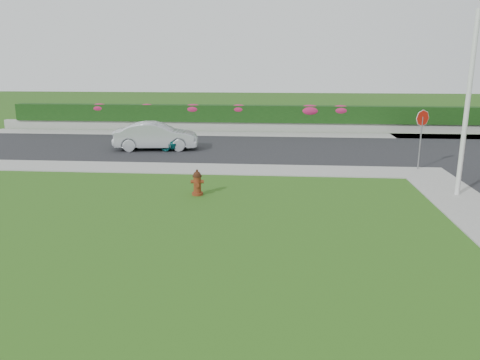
# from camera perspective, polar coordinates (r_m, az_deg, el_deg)

# --- Properties ---
(ground) EXTENTS (120.00, 120.00, 0.00)m
(ground) POSITION_cam_1_polar(r_m,az_deg,el_deg) (11.44, -0.26, -9.01)
(ground) COLOR black
(ground) RESTS_ON ground
(street_far) EXTENTS (26.00, 8.00, 0.04)m
(street_far) POSITION_cam_1_polar(r_m,az_deg,el_deg) (25.58, -8.72, 3.97)
(street_far) COLOR black
(street_far) RESTS_ON ground
(sidewalk_far) EXTENTS (24.00, 2.00, 0.04)m
(sidewalk_far) POSITION_cam_1_polar(r_m,az_deg,el_deg) (21.15, -14.47, 1.53)
(sidewalk_far) COLOR gray
(sidewalk_far) RESTS_ON ground
(curb_corner) EXTENTS (2.00, 2.00, 0.04)m
(curb_corner) POSITION_cam_1_polar(r_m,az_deg,el_deg) (20.89, 21.55, 0.81)
(curb_corner) COLOR gray
(curb_corner) RESTS_ON ground
(sidewalk_beyond) EXTENTS (34.00, 2.00, 0.04)m
(sidewalk_beyond) POSITION_cam_1_polar(r_m,az_deg,el_deg) (29.87, 1.02, 5.61)
(sidewalk_beyond) COLOR gray
(sidewalk_beyond) RESTS_ON ground
(retaining_wall) EXTENTS (34.00, 0.40, 0.60)m
(retaining_wall) POSITION_cam_1_polar(r_m,az_deg,el_deg) (31.32, 1.21, 6.52)
(retaining_wall) COLOR gray
(retaining_wall) RESTS_ON ground
(hedge) EXTENTS (32.00, 0.90, 1.10)m
(hedge) POSITION_cam_1_polar(r_m,az_deg,el_deg) (31.31, 1.23, 8.09)
(hedge) COLOR black
(hedge) RESTS_ON retaining_wall
(fire_hydrant) EXTENTS (0.46, 0.44, 0.90)m
(fire_hydrant) POSITION_cam_1_polar(r_m,az_deg,el_deg) (16.26, -5.23, -0.37)
(fire_hydrant) COLOR #4E190C
(fire_hydrant) RESTS_ON ground
(sedan_teal) EXTENTS (3.96, 2.25, 1.27)m
(sedan_teal) POSITION_cam_1_polar(r_m,az_deg,el_deg) (25.30, -10.90, 5.27)
(sedan_teal) COLOR #0B5755
(sedan_teal) RESTS_ON street_far
(sedan_silver) EXTENTS (4.45, 2.04, 1.41)m
(sedan_silver) POSITION_cam_1_polar(r_m,az_deg,el_deg) (24.84, -10.21, 5.31)
(sedan_silver) COLOR #ADB0B5
(sedan_silver) RESTS_ON street_far
(utility_pole) EXTENTS (0.16, 0.16, 6.14)m
(utility_pole) POSITION_cam_1_polar(r_m,az_deg,el_deg) (17.38, 25.96, 8.07)
(utility_pole) COLOR silver
(utility_pole) RESTS_ON ground
(stop_sign) EXTENTS (0.62, 0.35, 2.57)m
(stop_sign) POSITION_cam_1_polar(r_m,az_deg,el_deg) (21.13, 21.30, 6.21)
(stop_sign) COLOR slate
(stop_sign) RESTS_ON ground
(flower_clump_a) EXTENTS (1.24, 0.80, 0.62)m
(flower_clump_a) POSITION_cam_1_polar(r_m,az_deg,el_deg) (33.41, -16.75, 8.41)
(flower_clump_a) COLOR #C3216B
(flower_clump_a) RESTS_ON hedge
(flower_clump_b) EXTENTS (1.08, 0.70, 0.54)m
(flower_clump_b) POSITION_cam_1_polar(r_m,az_deg,el_deg) (32.36, -11.27, 8.62)
(flower_clump_b) COLOR #C3216B
(flower_clump_b) RESTS_ON hedge
(flower_clump_c) EXTENTS (1.29, 0.83, 0.64)m
(flower_clump_c) POSITION_cam_1_polar(r_m,az_deg,el_deg) (31.64, -5.73, 8.62)
(flower_clump_c) COLOR #C3216B
(flower_clump_c) RESTS_ON hedge
(flower_clump_d) EXTENTS (1.23, 0.79, 0.62)m
(flower_clump_d) POSITION_cam_1_polar(r_m,az_deg,el_deg) (31.24, -0.16, 8.64)
(flower_clump_d) COLOR #C3216B
(flower_clump_d) RESTS_ON hedge
(flower_clump_e) EXTENTS (1.48, 0.95, 0.74)m
(flower_clump_e) POSITION_cam_1_polar(r_m,az_deg,el_deg) (31.19, 8.51, 8.39)
(flower_clump_e) COLOR #C3216B
(flower_clump_e) RESTS_ON hedge
(flower_clump_f) EXTENTS (1.32, 0.85, 0.66)m
(flower_clump_f) POSITION_cam_1_polar(r_m,az_deg,el_deg) (31.38, 12.15, 8.32)
(flower_clump_f) COLOR #C3216B
(flower_clump_f) RESTS_ON hedge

